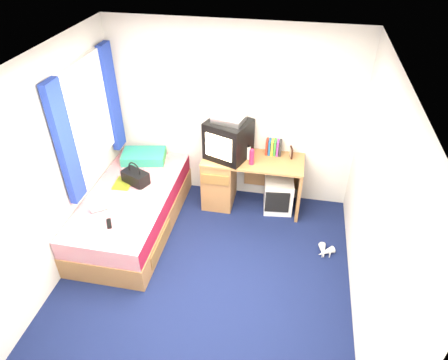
% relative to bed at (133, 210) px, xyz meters
% --- Properties ---
extents(ground, '(3.40, 3.40, 0.00)m').
position_rel_bed_xyz_m(ground, '(1.10, -0.70, -0.27)').
color(ground, '#0C1438').
rests_on(ground, ground).
extents(room_shell, '(3.40, 3.40, 3.40)m').
position_rel_bed_xyz_m(room_shell, '(1.10, -0.70, 1.18)').
color(room_shell, white).
rests_on(room_shell, ground).
extents(bed, '(1.01, 2.00, 0.54)m').
position_rel_bed_xyz_m(bed, '(0.00, 0.00, 0.00)').
color(bed, '#A87646').
rests_on(bed, ground).
extents(pillow, '(0.63, 0.47, 0.13)m').
position_rel_bed_xyz_m(pillow, '(-0.08, 0.74, 0.33)').
color(pillow, '#1974A6').
rests_on(pillow, bed).
extents(desk, '(1.30, 0.55, 0.75)m').
position_rel_bed_xyz_m(desk, '(1.16, 0.74, 0.14)').
color(desk, '#A87646').
rests_on(desk, ground).
extents(storage_cube, '(0.41, 0.41, 0.46)m').
position_rel_bed_xyz_m(storage_cube, '(1.79, 0.71, -0.04)').
color(storage_cube, white).
rests_on(storage_cube, ground).
extents(crt_tv, '(0.63, 0.61, 0.50)m').
position_rel_bed_xyz_m(crt_tv, '(1.10, 0.74, 0.73)').
color(crt_tv, black).
rests_on(crt_tv, desk).
extents(vcr, '(0.43, 0.35, 0.07)m').
position_rel_bed_xyz_m(vcr, '(1.10, 0.74, 1.02)').
color(vcr, silver).
rests_on(vcr, crt_tv).
extents(book_row, '(0.20, 0.13, 0.20)m').
position_rel_bed_xyz_m(book_row, '(1.67, 0.90, 0.58)').
color(book_row, maroon).
rests_on(book_row, desk).
extents(picture_frame, '(0.05, 0.12, 0.14)m').
position_rel_bed_xyz_m(picture_frame, '(1.90, 0.87, 0.55)').
color(picture_frame, black).
rests_on(picture_frame, desk).
extents(pink_water_bottle, '(0.07, 0.07, 0.20)m').
position_rel_bed_xyz_m(pink_water_bottle, '(1.42, 0.61, 0.58)').
color(pink_water_bottle, '#E21F48').
rests_on(pink_water_bottle, desk).
extents(aerosol_can, '(0.06, 0.06, 0.18)m').
position_rel_bed_xyz_m(aerosol_can, '(1.36, 0.72, 0.57)').
color(aerosol_can, white).
rests_on(aerosol_can, desk).
extents(handbag, '(0.38, 0.31, 0.31)m').
position_rel_bed_xyz_m(handbag, '(0.01, 0.21, 0.36)').
color(handbag, black).
rests_on(handbag, bed).
extents(towel, '(0.30, 0.26, 0.09)m').
position_rel_bed_xyz_m(towel, '(0.29, -0.13, 0.32)').
color(towel, white).
rests_on(towel, bed).
extents(magazine, '(0.23, 0.29, 0.01)m').
position_rel_bed_xyz_m(magazine, '(-0.15, 0.16, 0.28)').
color(magazine, '#C7E219').
rests_on(magazine, bed).
extents(water_bottle, '(0.20, 0.18, 0.07)m').
position_rel_bed_xyz_m(water_bottle, '(-0.21, -0.39, 0.31)').
color(water_bottle, silver).
rests_on(water_bottle, bed).
extents(colour_swatch_fan, '(0.23, 0.12, 0.01)m').
position_rel_bed_xyz_m(colour_swatch_fan, '(-0.04, -0.44, 0.28)').
color(colour_swatch_fan, yellow).
rests_on(colour_swatch_fan, bed).
extents(remote_control, '(0.12, 0.16, 0.02)m').
position_rel_bed_xyz_m(remote_control, '(-0.00, -0.59, 0.28)').
color(remote_control, black).
rests_on(remote_control, bed).
extents(window_assembly, '(0.11, 1.42, 1.40)m').
position_rel_bed_xyz_m(window_assembly, '(-0.45, 0.20, 1.15)').
color(window_assembly, silver).
rests_on(window_assembly, room_shell).
extents(white_heels, '(0.23, 0.23, 0.09)m').
position_rel_bed_xyz_m(white_heels, '(2.42, -0.05, -0.23)').
color(white_heels, beige).
rests_on(white_heels, ground).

